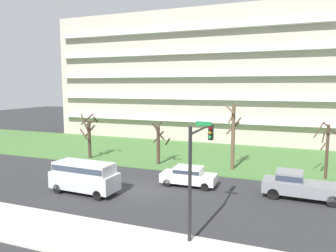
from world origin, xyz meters
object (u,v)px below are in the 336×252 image
(tree_center, at_px, (233,135))
(sedan_white_center_left, at_px, (189,175))
(tree_far_left, at_px, (89,135))
(van_silver_near_left, at_px, (84,175))
(traffic_signal_mast, at_px, (199,158))
(pickup_gray_center_right, at_px, (299,185))
(tree_left, at_px, (159,142))
(tree_right, at_px, (327,148))

(tree_center, relative_size, sedan_white_center_left, 1.43)
(tree_far_left, height_order, van_silver_near_left, tree_far_left)
(traffic_signal_mast, bearing_deg, pickup_gray_center_right, 54.89)
(tree_center, bearing_deg, van_silver_near_left, -130.45)
(pickup_gray_center_right, height_order, traffic_signal_mast, traffic_signal_mast)
(tree_left, bearing_deg, tree_far_left, -178.34)
(tree_right, relative_size, pickup_gray_center_right, 0.93)
(tree_far_left, relative_size, traffic_signal_mast, 0.82)
(tree_far_left, relative_size, tree_center, 0.78)
(tree_left, distance_m, traffic_signal_mast, 15.43)
(sedan_white_center_left, relative_size, traffic_signal_mast, 0.73)
(tree_left, height_order, sedan_white_center_left, tree_left)
(tree_left, distance_m, tree_right, 15.36)
(tree_right, bearing_deg, tree_left, -178.83)
(tree_right, bearing_deg, sedan_white_center_left, -150.31)
(van_silver_near_left, bearing_deg, tree_center, 52.28)
(sedan_white_center_left, height_order, traffic_signal_mast, traffic_signal_mast)
(tree_right, relative_size, van_silver_near_left, 0.96)
(pickup_gray_center_right, bearing_deg, traffic_signal_mast, 57.43)
(tree_left, height_order, pickup_gray_center_right, tree_left)
(tree_left, relative_size, traffic_signal_mast, 0.74)
(tree_center, relative_size, pickup_gray_center_right, 1.16)
(tree_center, distance_m, tree_right, 8.04)
(tree_far_left, xyz_separation_m, pickup_gray_center_right, (21.42, -5.38, -1.64))
(tree_far_left, bearing_deg, traffic_signal_mast, -38.70)
(tree_far_left, height_order, tree_center, tree_center)
(tree_far_left, relative_size, tree_right, 0.98)
(tree_center, xyz_separation_m, van_silver_near_left, (-9.16, -10.74, -2.01))
(tree_left, relative_size, pickup_gray_center_right, 0.82)
(van_silver_near_left, distance_m, traffic_signal_mast, 10.50)
(tree_far_left, height_order, tree_right, tree_right)
(sedan_white_center_left, bearing_deg, tree_far_left, -23.56)
(tree_center, bearing_deg, tree_right, -2.14)
(van_silver_near_left, bearing_deg, tree_right, 34.04)
(van_silver_near_left, bearing_deg, tree_left, 82.58)
(tree_right, distance_m, sedan_white_center_left, 12.14)
(van_silver_near_left, relative_size, pickup_gray_center_right, 0.96)
(van_silver_near_left, height_order, sedan_white_center_left, van_silver_near_left)
(tree_far_left, bearing_deg, tree_left, 1.66)
(van_silver_near_left, distance_m, pickup_gray_center_right, 15.64)
(sedan_white_center_left, bearing_deg, tree_left, -50.11)
(tree_center, relative_size, traffic_signal_mast, 1.05)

